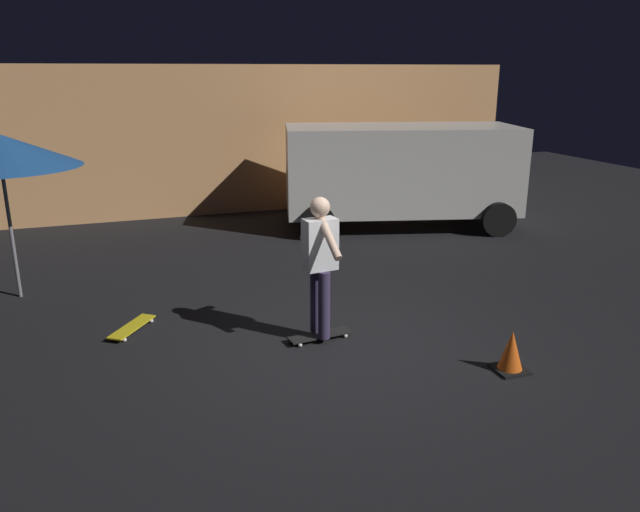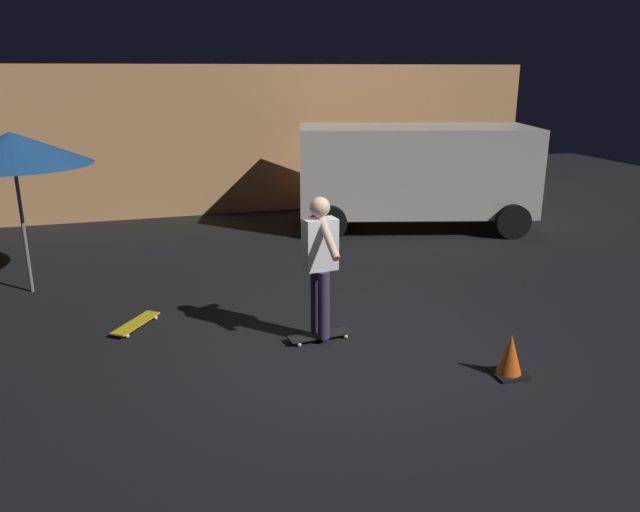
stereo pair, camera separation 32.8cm
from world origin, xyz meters
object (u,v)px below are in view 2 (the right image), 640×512
parked_van (415,170)px  patio_umbrella (12,149)px  skateboard_spare (136,323)px  traffic_cone (510,357)px  skater (320,257)px  skateboard_ridden (320,335)px

parked_van → patio_umbrella: patio_umbrella is taller
skateboard_spare → traffic_cone: size_ratio=1.64×
parked_van → skateboard_spare: bearing=-145.2°
skateboard_spare → skater: (2.12, -0.99, 0.98)m
parked_van → patio_umbrella: (-6.96, -2.05, 0.91)m
parked_van → skateboard_ridden: bearing=-125.1°
parked_van → skateboard_spare: (-5.51, -3.83, -1.11)m
parked_van → skateboard_ridden: (-3.40, -4.83, -1.11)m
patio_umbrella → skater: size_ratio=1.38×
parked_van → patio_umbrella: size_ratio=2.14×
skateboard_ridden → skateboard_spare: size_ratio=1.06×
skater → traffic_cone: skater is taller
skateboard_ridden → skater: skater is taller
parked_van → skater: 5.90m
patio_umbrella → skateboard_ridden: size_ratio=2.88×
patio_umbrella → skateboard_spare: (1.45, -1.78, -2.02)m
parked_van → skater: parked_van is taller
skateboard_ridden → skateboard_spare: same height
skateboard_ridden → skater: bearing=116.6°
skateboard_spare → skater: bearing=-25.1°
parked_van → traffic_cone: size_ratio=10.72×
parked_van → skater: (-3.40, -4.83, -0.12)m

